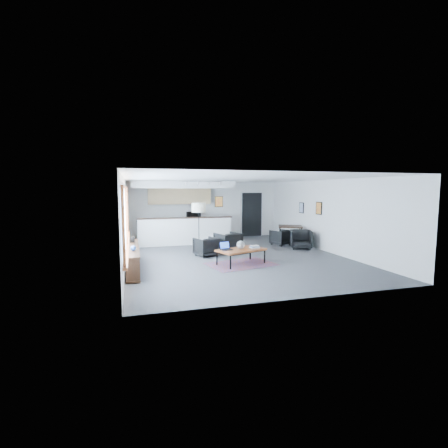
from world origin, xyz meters
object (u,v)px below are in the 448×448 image
object	(u,v)px
floor_lamp	(199,209)
dining_chair_near	(301,240)
laptop	(226,247)
book_stack	(255,247)
armchair_right	(228,242)
dining_table	(290,228)
microwave	(194,214)
ceramic_pot	(241,245)
armchair_left	(206,246)
coffee_table	(241,250)
dining_chair_far	(281,238)

from	to	relation	value
floor_lamp	dining_chair_near	bearing A→B (deg)	-7.25
laptop	dining_chair_near	size ratio (longest dim) A/B	0.56
book_stack	armchair_right	size ratio (longest dim) A/B	0.35
laptop	book_stack	size ratio (longest dim) A/B	1.33
dining_chair_near	dining_table	bearing A→B (deg)	113.63
microwave	dining_chair_near	bearing A→B (deg)	-49.29
ceramic_pot	dining_table	distance (m)	4.07
laptop	dining_table	size ratio (longest dim) A/B	0.31
armchair_right	ceramic_pot	bearing A→B (deg)	68.31
ceramic_pot	armchair_left	size ratio (longest dim) A/B	0.35
armchair_right	dining_table	xyz separation A→B (m)	(2.90, 0.87, 0.31)
armchair_right	dining_table	bearing A→B (deg)	179.46
book_stack	dining_chair_near	distance (m)	3.15
book_stack	armchair_right	bearing A→B (deg)	100.03
coffee_table	dining_table	bearing A→B (deg)	21.03
ceramic_pot	floor_lamp	bearing A→B (deg)	109.21
laptop	armchair_left	distance (m)	1.48
laptop	floor_lamp	xyz separation A→B (m)	(-0.34, 2.30, 1.00)
floor_lamp	book_stack	bearing A→B (deg)	-60.89
book_stack	dining_chair_far	size ratio (longest dim) A/B	0.48
book_stack	ceramic_pot	bearing A→B (deg)	-175.38
book_stack	microwave	world-z (taller)	microwave
ceramic_pot	microwave	world-z (taller)	microwave
ceramic_pot	coffee_table	bearing A→B (deg)	-82.13
laptop	microwave	distance (m)	5.35
coffee_table	floor_lamp	size ratio (longest dim) A/B	0.91
dining_table	dining_chair_far	world-z (taller)	dining_table
ceramic_pot	dining_chair_far	size ratio (longest dim) A/B	0.42
coffee_table	dining_table	size ratio (longest dim) A/B	1.30
laptop	dining_chair_far	bearing A→B (deg)	28.08
coffee_table	ceramic_pot	distance (m)	0.16
coffee_table	dining_chair_far	distance (m)	3.89
microwave	dining_chair_far	bearing A→B (deg)	-43.35
floor_lamp	laptop	bearing A→B (deg)	-81.65
laptop	dining_chair_far	size ratio (longest dim) A/B	0.64
book_stack	dining_chair_far	xyz separation A→B (m)	(2.20, 2.76, -0.21)
armchair_left	dining_table	xyz separation A→B (m)	(3.78, 1.24, 0.37)
dining_chair_far	microwave	world-z (taller)	microwave
ceramic_pot	armchair_right	size ratio (longest dim) A/B	0.31
dining_table	floor_lamp	bearing A→B (deg)	-174.29
armchair_right	floor_lamp	size ratio (longest dim) A/B	0.45
coffee_table	armchair_left	distance (m)	1.67
floor_lamp	dining_chair_near	world-z (taller)	floor_lamp
book_stack	floor_lamp	xyz separation A→B (m)	(-1.27, 2.28, 1.03)
laptop	armchair_right	distance (m)	1.93
armchair_right	floor_lamp	distance (m)	1.56
book_stack	armchair_left	bearing A→B (deg)	130.09
microwave	book_stack	bearing A→B (deg)	-84.47
book_stack	dining_table	xyz separation A→B (m)	(2.58, 2.67, 0.21)
dining_chair_near	armchair_left	bearing A→B (deg)	-151.35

